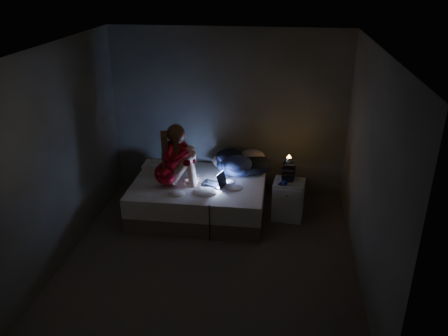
% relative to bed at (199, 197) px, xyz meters
% --- Properties ---
extents(floor, '(3.60, 3.80, 0.02)m').
position_rel_bed_xyz_m(floor, '(0.33, -1.10, -0.27)').
color(floor, '#4F4B48').
rests_on(floor, ground).
extents(ceiling, '(3.60, 3.80, 0.02)m').
position_rel_bed_xyz_m(ceiling, '(0.33, -1.10, 2.35)').
color(ceiling, silver).
rests_on(ceiling, ground).
extents(wall_back, '(3.60, 0.02, 2.60)m').
position_rel_bed_xyz_m(wall_back, '(0.33, 0.81, 1.04)').
color(wall_back, '#42443E').
rests_on(wall_back, ground).
extents(wall_front, '(3.60, 0.02, 2.60)m').
position_rel_bed_xyz_m(wall_front, '(0.33, -3.01, 1.04)').
color(wall_front, '#42443E').
rests_on(wall_front, ground).
extents(wall_left, '(0.02, 3.80, 2.60)m').
position_rel_bed_xyz_m(wall_left, '(-1.48, -1.10, 1.04)').
color(wall_left, '#42443E').
rests_on(wall_left, ground).
extents(wall_right, '(0.02, 3.80, 2.60)m').
position_rel_bed_xyz_m(wall_right, '(2.14, -1.10, 1.04)').
color(wall_right, '#42443E').
rests_on(wall_right, ground).
extents(bed, '(1.89, 1.42, 0.52)m').
position_rel_bed_xyz_m(bed, '(0.00, 0.00, 0.00)').
color(bed, beige).
rests_on(bed, ground).
extents(pillow, '(0.42, 0.30, 0.12)m').
position_rel_bed_xyz_m(pillow, '(-0.69, 0.30, 0.32)').
color(pillow, white).
rests_on(pillow, bed).
extents(woman, '(0.64, 0.51, 0.91)m').
position_rel_bed_xyz_m(woman, '(-0.41, -0.19, 0.71)').
color(woman, '#95000F').
rests_on(woman, bed).
extents(laptop, '(0.38, 0.32, 0.23)m').
position_rel_bed_xyz_m(laptop, '(0.22, -0.09, 0.37)').
color(laptop, black).
rests_on(laptop, bed).
extents(clothes_pile, '(0.80, 0.71, 0.40)m').
position_rel_bed_xyz_m(clothes_pile, '(0.53, 0.36, 0.46)').
color(clothes_pile, navy).
rests_on(clothes_pile, bed).
extents(nightstand, '(0.47, 0.43, 0.57)m').
position_rel_bed_xyz_m(nightstand, '(1.30, 0.05, 0.03)').
color(nightstand, white).
rests_on(nightstand, ground).
extents(book_stack, '(0.19, 0.25, 0.28)m').
position_rel_bed_xyz_m(book_stack, '(1.27, 0.13, 0.45)').
color(book_stack, black).
rests_on(book_stack, nightstand).
extents(candle, '(0.07, 0.07, 0.08)m').
position_rel_bed_xyz_m(candle, '(1.27, 0.13, 0.63)').
color(candle, beige).
rests_on(candle, book_stack).
extents(phone, '(0.12, 0.16, 0.01)m').
position_rel_bed_xyz_m(phone, '(1.21, -0.04, 0.32)').
color(phone, black).
rests_on(phone, nightstand).
extents(blue_orb, '(0.08, 0.08, 0.08)m').
position_rel_bed_xyz_m(blue_orb, '(1.24, -0.09, 0.35)').
color(blue_orb, navy).
rests_on(blue_orb, nightstand).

